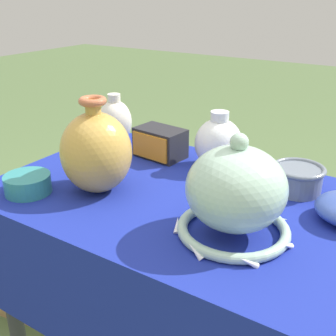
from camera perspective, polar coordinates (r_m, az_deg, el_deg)
display_table at (r=1.07m, az=2.40°, el=-9.25°), size 0.99×0.62×0.78m
vase_tall_bulbous at (r=1.04m, az=-9.70°, el=2.20°), size 0.18×0.18×0.24m
vase_dome_bell at (r=0.85m, az=9.14°, el=-3.54°), size 0.24×0.25×0.22m
mosaic_tile_box at (r=1.26m, az=-1.12°, el=3.42°), size 0.15×0.11×0.09m
pot_squat_teal at (r=1.10m, az=-18.47°, el=-2.05°), size 0.11×0.11×0.05m
jar_round_ivory at (r=1.38m, az=-7.17°, el=6.33°), size 0.11×0.11×0.16m
jar_round_porcelain at (r=1.18m, az=6.84°, el=3.38°), size 0.13×0.13×0.16m
cup_wide_slate at (r=1.09m, az=17.16°, el=-1.27°), size 0.13×0.13×0.07m
wooden_crate at (r=1.93m, az=-17.17°, el=-14.38°), size 0.44×0.36×0.20m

